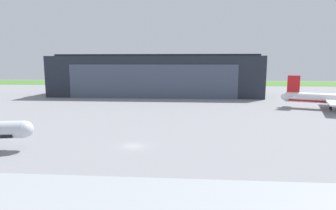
{
  "coord_description": "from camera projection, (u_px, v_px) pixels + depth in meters",
  "views": [
    {
      "loc": [
        11.69,
        -56.44,
        17.47
      ],
      "look_at": [
        5.69,
        21.89,
        5.57
      ],
      "focal_mm": 29.96,
      "sensor_mm": 36.0,
      "label": 1
    }
  ],
  "objects": [
    {
      "name": "ground_plane",
      "position": [
        133.0,
        146.0,
        59.14
      ],
      "size": [
        440.0,
        440.0,
        0.0
      ],
      "primitive_type": "plane",
      "color": "gray"
    },
    {
      "name": "airliner_far_left",
      "position": [
        336.0,
        99.0,
        103.77
      ],
      "size": [
        36.09,
        32.62,
        12.54
      ],
      "color": "silver",
      "rests_on": "ground_plane"
    },
    {
      "name": "maintenance_hangar",
      "position": [
        156.0,
        76.0,
        150.81
      ],
      "size": [
        108.47,
        30.59,
        21.94
      ],
      "color": "#232833",
      "rests_on": "ground_plane"
    },
    {
      "name": "grass_field_strip",
      "position": [
        176.0,
        83.0,
        243.37
      ],
      "size": [
        440.0,
        56.0,
        0.08
      ],
      "primitive_type": "cube",
      "color": "#477D2F",
      "rests_on": "ground_plane"
    }
  ]
}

